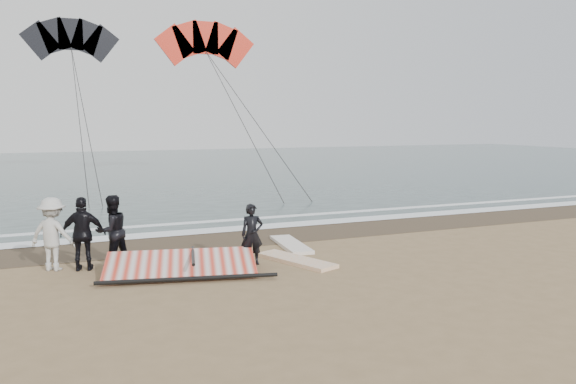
% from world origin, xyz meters
% --- Properties ---
extents(ground, '(120.00, 120.00, 0.00)m').
position_xyz_m(ground, '(0.00, 0.00, 0.00)').
color(ground, '#8C704C').
rests_on(ground, ground).
extents(sea, '(120.00, 54.00, 0.02)m').
position_xyz_m(sea, '(0.00, 33.00, 0.01)').
color(sea, '#233838').
rests_on(sea, ground).
extents(wet_sand, '(120.00, 2.80, 0.01)m').
position_xyz_m(wet_sand, '(0.00, 4.50, 0.01)').
color(wet_sand, '#4C3D2B').
rests_on(wet_sand, ground).
extents(foam_near, '(120.00, 0.90, 0.01)m').
position_xyz_m(foam_near, '(0.00, 5.90, 0.03)').
color(foam_near, white).
rests_on(foam_near, sea).
extents(foam_far, '(120.00, 0.45, 0.01)m').
position_xyz_m(foam_far, '(0.00, 7.60, 0.03)').
color(foam_far, white).
rests_on(foam_far, sea).
extents(man_main, '(0.62, 0.46, 1.59)m').
position_xyz_m(man_main, '(-1.34, 1.19, 0.79)').
color(man_main, black).
rests_on(man_main, ground).
extents(board_white, '(1.52, 2.49, 0.10)m').
position_xyz_m(board_white, '(-0.18, 0.97, 0.05)').
color(board_white, silver).
rests_on(board_white, ground).
extents(board_cream, '(0.85, 2.45, 0.10)m').
position_xyz_m(board_cream, '(0.42, 2.77, 0.05)').
color(board_cream, silver).
rests_on(board_cream, ground).
extents(trio_cluster, '(2.64, 1.23, 1.85)m').
position_xyz_m(trio_cluster, '(-5.47, 2.41, 0.92)').
color(trio_cluster, black).
rests_on(trio_cluster, ground).
extents(sail_rig, '(4.07, 2.40, 0.49)m').
position_xyz_m(sail_rig, '(-3.32, 1.01, 0.19)').
color(sail_rig, black).
rests_on(sail_rig, ground).
extents(kite_red, '(6.99, 6.26, 14.78)m').
position_xyz_m(kite_red, '(3.02, 22.82, 8.32)').
color(kite_red, red).
rests_on(kite_red, ground).
extents(kite_dark, '(6.62, 7.57, 17.12)m').
position_xyz_m(kite_dark, '(-4.74, 27.38, 8.75)').
color(kite_dark, black).
rests_on(kite_dark, ground).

